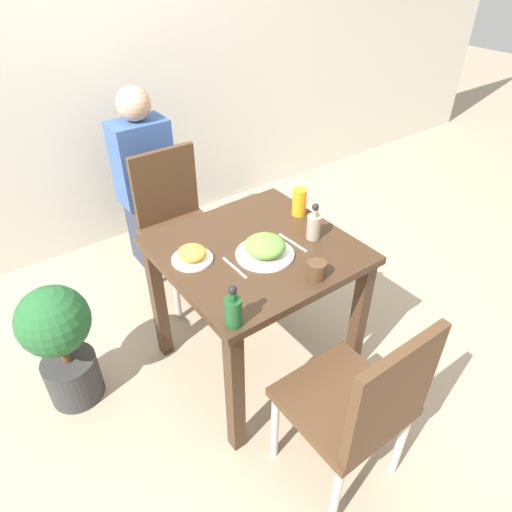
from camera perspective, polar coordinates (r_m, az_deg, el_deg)
The scene contains 15 objects.
ground_plane at distance 2.52m, azimuth 0.00°, elevation -12.76°, with size 16.00×16.00×0.00m, color tan.
wall_back at distance 3.17m, azimuth -19.12°, elevation 23.43°, with size 8.00×0.05×2.60m.
dining_table at distance 2.10m, azimuth 0.00°, elevation -1.76°, with size 0.82×0.79×0.74m.
chair_near at distance 1.77m, azimuth 12.91°, elevation -17.58°, with size 0.42×0.42×0.89m.
chair_far at distance 2.73m, azimuth -9.79°, elevation 4.66°, with size 0.42×0.42×0.89m.
food_plate at distance 1.95m, azimuth 1.12°, elevation 1.04°, with size 0.26×0.26×0.09m.
side_plate at distance 1.95m, azimuth -8.01°, elevation 0.16°, with size 0.18×0.18×0.07m.
drink_cup at distance 1.85m, azimuth 7.54°, elevation -1.74°, with size 0.08×0.08×0.07m.
juice_glass at distance 2.24m, azimuth 5.44°, elevation 6.74°, with size 0.07×0.07×0.14m.
sauce_bottle at distance 2.07m, azimuth 7.25°, elevation 3.84°, with size 0.06×0.06×0.18m.
condiment_bottle at distance 1.61m, azimuth -2.86°, elevation -6.79°, with size 0.06×0.06×0.18m.
fork_utensil at distance 1.90m, azimuth -2.68°, elevation -1.48°, with size 0.01×0.17×0.00m.
spoon_utensil at distance 2.06m, azimuth 4.61°, elevation 1.68°, with size 0.02×0.18×0.00m.
potted_plant_left at distance 2.28m, azimuth -23.28°, elevation -9.66°, with size 0.32×0.32×0.66m.
person_figure at distance 3.02m, azimuth -13.66°, elevation 9.10°, with size 0.34×0.22×1.17m.
Camera 1 is at (-0.98, -1.34, 1.90)m, focal length 32.00 mm.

